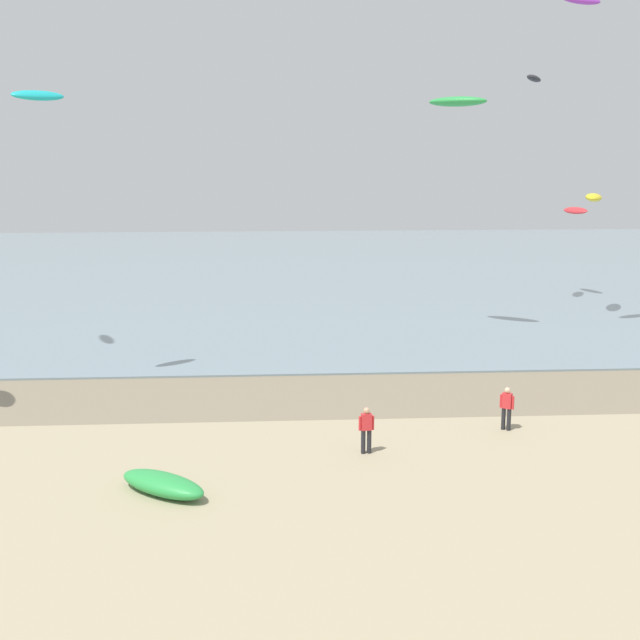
{
  "coord_description": "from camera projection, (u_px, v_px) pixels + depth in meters",
  "views": [
    {
      "loc": [
        -1.27,
        -10.48,
        10.79
      ],
      "look_at": [
        0.19,
        12.91,
        5.97
      ],
      "focal_mm": 47.47,
      "sensor_mm": 36.0,
      "label": 1
    }
  ],
  "objects": [
    {
      "name": "kite_aloft_3",
      "position": [
        581.0,
        0.0,
        44.24
      ],
      "size": [
        2.73,
        1.83,
        0.73
      ],
      "primitive_type": "ellipsoid",
      "rotation": [
        -0.46,
        0.0,
        3.53
      ],
      "color": "purple"
    },
    {
      "name": "wet_sand_strip",
      "position": [
        298.0,
        396.0,
        37.25
      ],
      "size": [
        120.0,
        6.75,
        0.01
      ],
      "primitive_type": "cube",
      "color": "#84755B",
      "rests_on": "ground"
    },
    {
      "name": "kite_aloft_4",
      "position": [
        594.0,
        197.0,
        53.09
      ],
      "size": [
        2.3,
        3.15,
        0.63
      ],
      "primitive_type": "ellipsoid",
      "rotation": [
        -0.16,
        0.0,
        4.23
      ],
      "color": "yellow"
    },
    {
      "name": "person_left_flank",
      "position": [
        507.0,
        407.0,
        32.65
      ],
      "size": [
        0.49,
        0.38,
        1.71
      ],
      "color": "#232328",
      "rests_on": "ground"
    },
    {
      "name": "kite_aloft_7",
      "position": [
        534.0,
        78.0,
        54.09
      ],
      "size": [
        1.95,
        2.65,
        0.63
      ],
      "primitive_type": "ellipsoid",
      "rotation": [
        -0.3,
        0.0,
        4.23
      ],
      "color": "black"
    },
    {
      "name": "person_by_waterline",
      "position": [
        366.0,
        429.0,
        30.14
      ],
      "size": [
        0.57,
        0.26,
        1.71
      ],
      "color": "#232328",
      "rests_on": "ground"
    },
    {
      "name": "grounded_kite",
      "position": [
        163.0,
        484.0,
        26.7
      ],
      "size": [
        3.33,
        2.91,
        0.66
      ],
      "primitive_type": "ellipsoid",
      "rotation": [
        0.0,
        0.0,
        5.64
      ],
      "color": "green",
      "rests_on": "ground"
    },
    {
      "name": "kite_aloft_0",
      "position": [
        38.0,
        95.0,
        35.49
      ],
      "size": [
        2.33,
        1.98,
        0.62
      ],
      "primitive_type": "ellipsoid",
      "rotation": [
        0.41,
        0.0,
        0.62
      ],
      "color": "#19B2B7"
    },
    {
      "name": "kite_aloft_2",
      "position": [
        458.0,
        102.0,
        46.19
      ],
      "size": [
        3.4,
        2.78,
        0.61
      ],
      "primitive_type": "ellipsoid",
      "rotation": [
        -0.07,
        0.0,
        5.69
      ],
      "color": "green"
    },
    {
      "name": "kite_aloft_6",
      "position": [
        575.0,
        210.0,
        60.36
      ],
      "size": [
        1.61,
        2.59,
        0.65
      ],
      "primitive_type": "ellipsoid",
      "rotation": [
        -0.38,
        0.0,
        1.9
      ],
      "color": "red"
    },
    {
      "name": "sea",
      "position": [
        282.0,
        270.0,
        74.75
      ],
      "size": [
        160.0,
        70.0,
        0.1
      ],
      "primitive_type": "cube",
      "color": "gray",
      "rests_on": "ground"
    }
  ]
}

